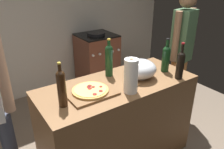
# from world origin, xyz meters

# --- Properties ---
(ground_plane) EXTENTS (4.39, 3.17, 0.02)m
(ground_plane) POSITION_xyz_m (0.00, 1.29, -0.01)
(ground_plane) COLOR #6B5B4C
(kitchen_wall_rear) EXTENTS (4.39, 0.10, 2.60)m
(kitchen_wall_rear) POSITION_xyz_m (0.00, 2.62, 1.30)
(kitchen_wall_rear) COLOR #BCB7AD
(kitchen_wall_rear) RESTS_ON ground_plane
(counter) EXTENTS (1.49, 0.63, 0.90)m
(counter) POSITION_xyz_m (-0.04, 0.69, 0.45)
(counter) COLOR brown
(counter) RESTS_ON ground_plane
(cutting_board) EXTENTS (0.40, 0.32, 0.02)m
(cutting_board) POSITION_xyz_m (-0.35, 0.67, 0.91)
(cutting_board) COLOR brown
(cutting_board) RESTS_ON counter
(pizza) EXTENTS (0.31, 0.31, 0.03)m
(pizza) POSITION_xyz_m (-0.35, 0.67, 0.93)
(pizza) COLOR tan
(pizza) RESTS_ON cutting_board
(mixing_bowl) EXTENTS (0.30, 0.30, 0.18)m
(mixing_bowl) POSITION_xyz_m (0.20, 0.67, 0.99)
(mixing_bowl) COLOR #B2B2B7
(mixing_bowl) RESTS_ON counter
(paper_towel_roll) EXTENTS (0.12, 0.12, 0.30)m
(paper_towel_roll) POSITION_xyz_m (-0.05, 0.50, 1.05)
(paper_towel_roll) COLOR white
(paper_towel_roll) RESTS_ON counter
(wine_bottle_green) EXTENTS (0.08, 0.08, 0.34)m
(wine_bottle_green) POSITION_xyz_m (0.51, 0.65, 1.05)
(wine_bottle_green) COLOR #143819
(wine_bottle_green) RESTS_ON counter
(wine_bottle_dark) EXTENTS (0.07, 0.07, 0.35)m
(wine_bottle_dark) POSITION_xyz_m (0.50, 0.45, 1.05)
(wine_bottle_dark) COLOR black
(wine_bottle_dark) RESTS_ON counter
(wine_bottle_amber) EXTENTS (0.07, 0.07, 0.35)m
(wine_bottle_amber) POSITION_xyz_m (-0.61, 0.62, 1.06)
(wine_bottle_amber) COLOR #331E0F
(wine_bottle_amber) RESTS_ON counter
(wine_bottle_clear) EXTENTS (0.07, 0.07, 0.37)m
(wine_bottle_clear) POSITION_xyz_m (-0.02, 0.88, 1.07)
(wine_bottle_clear) COLOR #143819
(wine_bottle_clear) RESTS_ON counter
(stove) EXTENTS (0.58, 0.58, 0.96)m
(stove) POSITION_xyz_m (0.63, 2.22, 0.47)
(stove) COLOR brown
(stove) RESTS_ON ground_plane
(person_in_red) EXTENTS (0.40, 0.24, 1.65)m
(person_in_red) POSITION_xyz_m (1.07, 0.91, 0.96)
(person_in_red) COLOR #D88C4C
(person_in_red) RESTS_ON ground_plane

